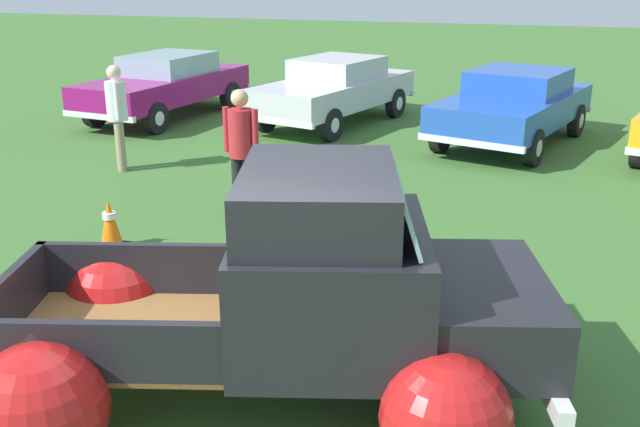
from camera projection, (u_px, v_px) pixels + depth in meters
ground_plane at (252, 392)px, 5.93m from camera, size 80.00×80.00×0.00m
vintage_pickup_truck at (298, 311)px, 5.67m from camera, size 4.97×3.68×1.96m
show_car_0 at (166, 83)px, 16.37m from camera, size 2.33×4.83×1.43m
show_car_1 at (334, 88)px, 15.70m from camera, size 2.89×4.77×1.43m
show_car_2 at (514, 104)px, 13.93m from camera, size 3.05×4.71×1.43m
spectator_1 at (117, 111)px, 12.02m from camera, size 0.48×0.48×1.79m
spectator_2 at (241, 145)px, 9.72m from camera, size 0.54×0.37×1.79m
lane_cone_0 at (110, 224)px, 8.88m from camera, size 0.36×0.36×0.63m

